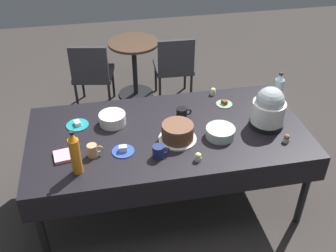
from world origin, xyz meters
name	(u,v)px	position (x,y,z in m)	size (l,w,h in m)	color
ground	(168,198)	(0.00, 0.00, 0.00)	(9.00, 9.00, 0.00)	#383330
potluck_table	(168,137)	(0.00, 0.00, 0.69)	(2.20, 1.10, 0.75)	black
frosted_layer_cake	(178,132)	(0.05, -0.12, 0.82)	(0.30, 0.30, 0.14)	silver
slow_cooker	(269,109)	(0.80, -0.07, 0.91)	(0.27, 0.27, 0.35)	black
glass_salad_bowl	(220,132)	(0.38, -0.15, 0.79)	(0.23, 0.23, 0.08)	#B2C6BC
ceramic_snack_bowl	(112,119)	(-0.42, 0.19, 0.80)	(0.22, 0.22, 0.09)	silver
dessert_plate_sage	(224,104)	(0.56, 0.29, 0.76)	(0.14, 0.14, 0.04)	#8CA87F
dessert_plate_teal	(77,125)	(-0.71, 0.22, 0.76)	(0.18, 0.18, 0.04)	teal
dessert_plate_cobalt	(123,150)	(-0.38, -0.19, 0.76)	(0.17, 0.17, 0.05)	#2D4CB2
cupcake_rose	(198,157)	(0.14, -0.39, 0.78)	(0.05, 0.05, 0.07)	beige
cupcake_mint	(287,138)	(0.86, -0.31, 0.78)	(0.05, 0.05, 0.07)	beige
cupcake_cocoa	(213,91)	(0.51, 0.48, 0.78)	(0.05, 0.05, 0.07)	beige
soda_bottle_water	(278,90)	(1.01, 0.21, 0.89)	(0.08, 0.08, 0.31)	silver
soda_bottle_orange_juice	(75,154)	(-0.70, -0.35, 0.91)	(0.07, 0.07, 0.35)	orange
coffee_mug_tan	(93,150)	(-0.59, -0.19, 0.80)	(0.12, 0.07, 0.10)	tan
coffee_mug_navy	(159,151)	(-0.13, -0.29, 0.80)	(0.13, 0.09, 0.09)	navy
coffee_mug_black	(182,113)	(0.15, 0.16, 0.80)	(0.13, 0.09, 0.09)	black
paper_napkin_stack	(64,156)	(-0.81, -0.17, 0.76)	(0.14, 0.14, 0.02)	pink
maroon_chair_left	(92,72)	(-0.56, 1.64, 0.49)	(0.51, 0.51, 0.85)	#333338
maroon_chair_right	(174,64)	(0.40, 1.64, 0.49)	(0.46, 0.46, 0.85)	#333338
round_cafe_table	(134,59)	(-0.05, 1.86, 0.50)	(0.60, 0.60, 0.72)	#473323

